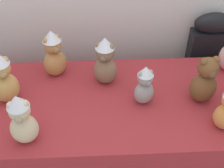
{
  "coord_description": "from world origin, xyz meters",
  "views": [
    {
      "loc": [
        -0.06,
        -1.01,
        2.0
      ],
      "look_at": [
        0.0,
        0.25,
        0.9
      ],
      "focal_mm": 48.17,
      "sensor_mm": 36.0,
      "label": 1
    }
  ],
  "objects_px": {
    "teddy_bear_mocha": "(105,62)",
    "teddy_bear_chestnut": "(205,81)",
    "teddy_bear_ash": "(145,86)",
    "instrument_case": "(202,74)",
    "teddy_bear_honey": "(3,78)",
    "display_table": "(112,142)",
    "teddy_bear_caramel": "(54,54)",
    "teddy_bear_sand": "(22,120)"
  },
  "relations": [
    {
      "from": "display_table",
      "to": "teddy_bear_caramel",
      "type": "bearing_deg",
      "value": 143.32
    },
    {
      "from": "teddy_bear_caramel",
      "to": "teddy_bear_ash",
      "type": "relative_size",
      "value": 1.26
    },
    {
      "from": "display_table",
      "to": "teddy_bear_mocha",
      "type": "bearing_deg",
      "value": 101.41
    },
    {
      "from": "teddy_bear_sand",
      "to": "teddy_bear_ash",
      "type": "xyz_separation_m",
      "value": [
        0.62,
        0.25,
        -0.02
      ]
    },
    {
      "from": "teddy_bear_caramel",
      "to": "teddy_bear_ash",
      "type": "bearing_deg",
      "value": -61.1
    },
    {
      "from": "display_table",
      "to": "teddy_bear_ash",
      "type": "relative_size",
      "value": 7.78
    },
    {
      "from": "teddy_bear_honey",
      "to": "teddy_bear_ash",
      "type": "bearing_deg",
      "value": -33.41
    },
    {
      "from": "teddy_bear_caramel",
      "to": "teddy_bear_chestnut",
      "type": "xyz_separation_m",
      "value": [
        0.85,
        -0.28,
        -0.02
      ]
    },
    {
      "from": "display_table",
      "to": "teddy_bear_honey",
      "type": "relative_size",
      "value": 6.02
    },
    {
      "from": "teddy_bear_mocha",
      "to": "teddy_bear_ash",
      "type": "distance_m",
      "value": 0.29
    },
    {
      "from": "display_table",
      "to": "instrument_case",
      "type": "height_order",
      "value": "instrument_case"
    },
    {
      "from": "teddy_bear_sand",
      "to": "teddy_bear_caramel",
      "type": "height_order",
      "value": "teddy_bear_caramel"
    },
    {
      "from": "teddy_bear_caramel",
      "to": "teddy_bear_chestnut",
      "type": "relative_size",
      "value": 1.06
    },
    {
      "from": "display_table",
      "to": "teddy_bear_chestnut",
      "type": "xyz_separation_m",
      "value": [
        0.51,
        -0.02,
        0.53
      ]
    },
    {
      "from": "teddy_bear_sand",
      "to": "teddy_bear_ash",
      "type": "relative_size",
      "value": 1.2
    },
    {
      "from": "instrument_case",
      "to": "teddy_bear_ash",
      "type": "relative_size",
      "value": 4.13
    },
    {
      "from": "teddy_bear_mocha",
      "to": "teddy_bear_chestnut",
      "type": "bearing_deg",
      "value": -4.37
    },
    {
      "from": "display_table",
      "to": "teddy_bear_ash",
      "type": "bearing_deg",
      "value": -8.49
    },
    {
      "from": "teddy_bear_caramel",
      "to": "instrument_case",
      "type": "bearing_deg",
      "value": -18.82
    },
    {
      "from": "teddy_bear_honey",
      "to": "teddy_bear_sand",
      "type": "bearing_deg",
      "value": -92.43
    },
    {
      "from": "teddy_bear_ash",
      "to": "teddy_bear_mocha",
      "type": "bearing_deg",
      "value": 119.5
    },
    {
      "from": "teddy_bear_sand",
      "to": "teddy_bear_caramel",
      "type": "relative_size",
      "value": 0.95
    },
    {
      "from": "display_table",
      "to": "teddy_bear_chestnut",
      "type": "distance_m",
      "value": 0.74
    },
    {
      "from": "teddy_bear_sand",
      "to": "teddy_bear_ash",
      "type": "distance_m",
      "value": 0.67
    },
    {
      "from": "teddy_bear_mocha",
      "to": "teddy_bear_caramel",
      "type": "height_order",
      "value": "same"
    },
    {
      "from": "instrument_case",
      "to": "teddy_bear_caramel",
      "type": "distance_m",
      "value": 1.17
    },
    {
      "from": "instrument_case",
      "to": "teddy_bear_ash",
      "type": "xyz_separation_m",
      "value": [
        -0.55,
        -0.55,
        0.38
      ]
    },
    {
      "from": "instrument_case",
      "to": "teddy_bear_mocha",
      "type": "bearing_deg",
      "value": -153.83
    },
    {
      "from": "teddy_bear_caramel",
      "to": "display_table",
      "type": "bearing_deg",
      "value": -69.4
    },
    {
      "from": "teddy_bear_mocha",
      "to": "teddy_bear_chestnut",
      "type": "height_order",
      "value": "teddy_bear_mocha"
    },
    {
      "from": "display_table",
      "to": "instrument_case",
      "type": "xyz_separation_m",
      "value": [
        0.72,
        0.52,
        0.14
      ]
    },
    {
      "from": "display_table",
      "to": "teddy_bear_mocha",
      "type": "xyz_separation_m",
      "value": [
        -0.03,
        0.16,
        0.55
      ]
    },
    {
      "from": "teddy_bear_mocha",
      "to": "instrument_case",
      "type": "bearing_deg",
      "value": 39.74
    },
    {
      "from": "instrument_case",
      "to": "teddy_bear_ash",
      "type": "height_order",
      "value": "instrument_case"
    },
    {
      "from": "teddy_bear_mocha",
      "to": "teddy_bear_ash",
      "type": "height_order",
      "value": "teddy_bear_mocha"
    },
    {
      "from": "teddy_bear_sand",
      "to": "teddy_bear_chestnut",
      "type": "bearing_deg",
      "value": 10.48
    },
    {
      "from": "teddy_bear_sand",
      "to": "teddy_bear_mocha",
      "type": "relative_size",
      "value": 0.95
    },
    {
      "from": "teddy_bear_mocha",
      "to": "teddy_bear_chestnut",
      "type": "distance_m",
      "value": 0.58
    },
    {
      "from": "instrument_case",
      "to": "teddy_bear_sand",
      "type": "height_order",
      "value": "teddy_bear_sand"
    },
    {
      "from": "teddy_bear_caramel",
      "to": "teddy_bear_sand",
      "type": "bearing_deg",
      "value": -133.47
    },
    {
      "from": "teddy_bear_mocha",
      "to": "teddy_bear_chestnut",
      "type": "xyz_separation_m",
      "value": [
        0.54,
        -0.19,
        -0.02
      ]
    },
    {
      "from": "teddy_bear_caramel",
      "to": "teddy_bear_mocha",
      "type": "bearing_deg",
      "value": -49.44
    }
  ]
}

